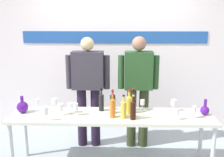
{
  "coord_description": "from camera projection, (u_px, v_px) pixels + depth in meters",
  "views": [
    {
      "loc": [
        0.11,
        -3.13,
        1.93
      ],
      "look_at": [
        0.0,
        0.15,
        1.17
      ],
      "focal_mm": 41.95,
      "sensor_mm": 36.0,
      "label": 1
    }
  ],
  "objects": [
    {
      "name": "wine_glass_left_4",
      "position": [
        76.0,
        107.0,
        3.29
      ],
      "size": [
        0.06,
        0.06,
        0.16
      ],
      "color": "white",
      "rests_on": "display_table"
    },
    {
      "name": "wine_glass_left_1",
      "position": [
        46.0,
        111.0,
        3.11
      ],
      "size": [
        0.06,
        0.06,
        0.17
      ],
      "color": "white",
      "rests_on": "display_table"
    },
    {
      "name": "wine_bottle_4",
      "position": [
        113.0,
        103.0,
        3.35
      ],
      "size": [
        0.07,
        0.07,
        0.32
      ],
      "color": "#213024",
      "rests_on": "display_table"
    },
    {
      "name": "wine_bottle_1",
      "position": [
        124.0,
        108.0,
        3.19
      ],
      "size": [
        0.07,
        0.07,
        0.3
      ],
      "color": "gold",
      "rests_on": "display_table"
    },
    {
      "name": "back_wall",
      "position": [
        114.0,
        44.0,
        4.5
      ],
      "size": [
        4.47,
        0.11,
        3.0
      ],
      "color": "white",
      "rests_on": "ground"
    },
    {
      "name": "decanter_blue_left",
      "position": [
        23.0,
        107.0,
        3.38
      ],
      "size": [
        0.15,
        0.15,
        0.22
      ],
      "color": "#4B168C",
      "rests_on": "display_table"
    },
    {
      "name": "wine_glass_left_2",
      "position": [
        71.0,
        105.0,
        3.37
      ],
      "size": [
        0.07,
        0.07,
        0.14
      ],
      "color": "white",
      "rests_on": "display_table"
    },
    {
      "name": "presenter_left",
      "position": [
        88.0,
        85.0,
        3.88
      ],
      "size": [
        0.65,
        0.22,
        1.67
      ],
      "color": "black",
      "rests_on": "ground"
    },
    {
      "name": "wine_glass_right_2",
      "position": [
        177.0,
        112.0,
        3.14
      ],
      "size": [
        0.06,
        0.06,
        0.14
      ],
      "color": "white",
      "rests_on": "display_table"
    },
    {
      "name": "display_table",
      "position": [
        112.0,
        119.0,
        3.34
      ],
      "size": [
        2.57,
        0.58,
        0.73
      ],
      "color": "silver",
      "rests_on": "ground"
    },
    {
      "name": "wine_bottle_0",
      "position": [
        133.0,
        101.0,
        3.47
      ],
      "size": [
        0.07,
        0.07,
        0.3
      ],
      "color": "black",
      "rests_on": "display_table"
    },
    {
      "name": "wine_glass_left_5",
      "position": [
        54.0,
        101.0,
        3.56
      ],
      "size": [
        0.07,
        0.07,
        0.13
      ],
      "color": "white",
      "rests_on": "display_table"
    },
    {
      "name": "wine_bottle_2",
      "position": [
        133.0,
        109.0,
        3.15
      ],
      "size": [
        0.07,
        0.07,
        0.31
      ],
      "color": "black",
      "rests_on": "display_table"
    },
    {
      "name": "wine_bottle_3",
      "position": [
        113.0,
        107.0,
        3.21
      ],
      "size": [
        0.07,
        0.07,
        0.31
      ],
      "color": "#CA631D",
      "rests_on": "display_table"
    },
    {
      "name": "wine_bottle_6",
      "position": [
        129.0,
        104.0,
        3.35
      ],
      "size": [
        0.07,
        0.07,
        0.31
      ],
      "color": "gold",
      "rests_on": "display_table"
    },
    {
      "name": "wine_glass_right_3",
      "position": [
        142.0,
        103.0,
        3.45
      ],
      "size": [
        0.06,
        0.06,
        0.15
      ],
      "color": "white",
      "rests_on": "display_table"
    },
    {
      "name": "decanter_blue_right",
      "position": [
        205.0,
        110.0,
        3.31
      ],
      "size": [
        0.11,
        0.11,
        0.21
      ],
      "color": "#511792",
      "rests_on": "display_table"
    },
    {
      "name": "wine_glass_right_0",
      "position": [
        174.0,
        103.0,
        3.44
      ],
      "size": [
        0.07,
        0.07,
        0.16
      ],
      "color": "white",
      "rests_on": "display_table"
    },
    {
      "name": "presenter_right",
      "position": [
        138.0,
        85.0,
        3.86
      ],
      "size": [
        0.6,
        0.22,
        1.68
      ],
      "color": "#2F381F",
      "rests_on": "ground"
    },
    {
      "name": "wine_bottle_5",
      "position": [
        101.0,
        101.0,
        3.45
      ],
      "size": [
        0.07,
        0.07,
        0.31
      ],
      "color": "black",
      "rests_on": "display_table"
    },
    {
      "name": "wine_glass_left_3",
      "position": [
        61.0,
        107.0,
        3.29
      ],
      "size": [
        0.07,
        0.07,
        0.15
      ],
      "color": "white",
      "rests_on": "display_table"
    },
    {
      "name": "wine_glass_right_1",
      "position": [
        194.0,
        110.0,
        3.19
      ],
      "size": [
        0.06,
        0.06,
        0.15
      ],
      "color": "white",
      "rests_on": "display_table"
    },
    {
      "name": "wine_glass_left_0",
      "position": [
        37.0,
        102.0,
        3.47
      ],
      "size": [
        0.06,
        0.06,
        0.15
      ],
      "color": "white",
      "rests_on": "display_table"
    }
  ]
}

